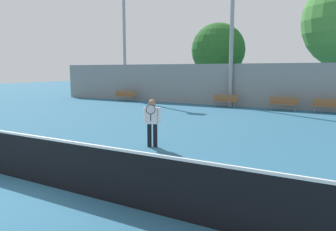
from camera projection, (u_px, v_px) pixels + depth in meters
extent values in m
plane|color=#285B7A|center=(41.00, 184.00, 7.17)|extent=(100.00, 100.00, 0.00)
cube|color=black|center=(40.00, 161.00, 7.10)|extent=(11.68, 0.03, 1.02)
cube|color=white|center=(39.00, 137.00, 7.03)|extent=(11.68, 0.04, 0.05)
cylinder|color=black|center=(149.00, 135.00, 10.58)|extent=(0.14, 0.14, 0.77)
cylinder|color=black|center=(155.00, 135.00, 10.56)|extent=(0.14, 0.14, 0.77)
cube|color=white|center=(152.00, 116.00, 10.48)|extent=(0.40, 0.32, 0.53)
cylinder|color=white|center=(145.00, 115.00, 10.51)|extent=(0.10, 0.10, 0.51)
cylinder|color=white|center=(159.00, 115.00, 10.45)|extent=(0.10, 0.10, 0.51)
sphere|color=#8E6647|center=(152.00, 103.00, 10.42)|extent=(0.23, 0.23, 0.23)
cylinder|color=black|center=(151.00, 117.00, 10.21)|extent=(0.03, 0.03, 0.22)
torus|color=black|center=(151.00, 109.00, 10.17)|extent=(0.30, 0.15, 0.31)
cylinder|color=silver|center=(151.00, 109.00, 10.17)|extent=(0.25, 0.11, 0.27)
cube|color=brown|center=(225.00, 101.00, 21.72)|extent=(1.69, 0.40, 0.04)
cylinder|color=gray|center=(215.00, 104.00, 22.09)|extent=(0.06, 0.06, 0.39)
cylinder|color=gray|center=(234.00, 105.00, 21.41)|extent=(0.06, 0.06, 0.39)
cube|color=brown|center=(226.00, 98.00, 21.84)|extent=(1.69, 0.04, 0.40)
cube|color=brown|center=(124.00, 96.00, 25.89)|extent=(1.94, 0.40, 0.04)
cylinder|color=gray|center=(116.00, 98.00, 26.31)|extent=(0.06, 0.06, 0.39)
cylinder|color=gray|center=(132.00, 99.00, 25.53)|extent=(0.06, 0.06, 0.39)
cube|color=brown|center=(125.00, 93.00, 26.01)|extent=(1.94, 0.04, 0.40)
cube|color=brown|center=(283.00, 104.00, 19.86)|extent=(1.71, 0.40, 0.04)
cylinder|color=gray|center=(272.00, 107.00, 20.23)|extent=(0.06, 0.06, 0.39)
cylinder|color=gray|center=(295.00, 108.00, 19.55)|extent=(0.06, 0.06, 0.39)
cube|color=brown|center=(284.00, 100.00, 19.98)|extent=(1.71, 0.04, 0.40)
cube|color=brown|center=(327.00, 106.00, 18.65)|extent=(1.62, 0.40, 0.04)
cylinder|color=gray|center=(315.00, 109.00, 19.01)|extent=(0.06, 0.06, 0.39)
cube|color=brown|center=(328.00, 102.00, 18.78)|extent=(1.62, 0.04, 0.40)
cylinder|color=#939399|center=(232.00, 18.00, 21.65)|extent=(0.27, 0.27, 11.77)
cylinder|color=#939399|center=(124.00, 40.00, 26.73)|extent=(0.24, 0.24, 9.75)
cube|color=gray|center=(256.00, 86.00, 21.60)|extent=(34.17, 0.06, 2.90)
cylinder|color=brown|center=(217.00, 86.00, 27.06)|extent=(0.55, 0.55, 2.34)
sphere|color=#235B23|center=(218.00, 50.00, 26.65)|extent=(4.35, 4.35, 4.35)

